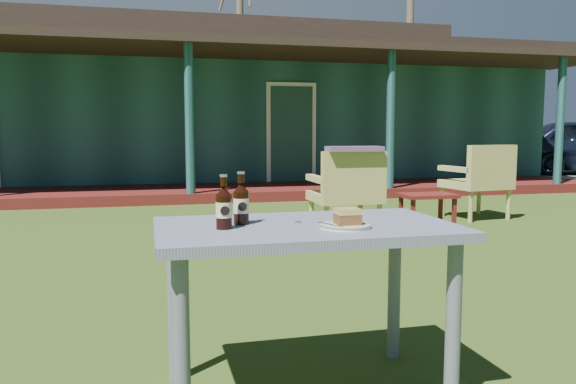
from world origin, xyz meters
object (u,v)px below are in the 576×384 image
object	(u,v)px
cake_slice	(348,216)
side_table	(427,199)
cola_bottle_far	(224,207)
cafe_table	(306,249)
armchair_left	(348,189)
armchair_right	(481,177)
plate	(345,226)
cola_bottle_near	(241,203)

from	to	relation	value
cake_slice	side_table	size ratio (longest dim) A/B	0.15
cake_slice	cola_bottle_far	distance (m)	0.48
cafe_table	armchair_left	world-z (taller)	armchair_left
armchair_right	side_table	xyz separation A→B (m)	(-0.99, -0.50, -0.18)
cafe_table	cake_slice	size ratio (longest dim) A/B	13.04
cafe_table	armchair_right	distance (m)	5.27
plate	cola_bottle_near	size ratio (longest dim) A/B	0.95
cola_bottle_far	cola_bottle_near	bearing A→B (deg)	49.09
cola_bottle_near	armchair_right	size ratio (longest dim) A/B	0.23
cafe_table	cake_slice	world-z (taller)	cake_slice
cake_slice	armchair_left	size ratio (longest dim) A/B	0.10
cola_bottle_far	armchair_left	size ratio (longest dim) A/B	0.24
armchair_left	armchair_right	xyz separation A→B (m)	(2.04, 0.78, 0.02)
armchair_right	cake_slice	bearing A→B (deg)	-128.35
armchair_left	cake_slice	bearing A→B (deg)	-110.08
cola_bottle_near	cafe_table	bearing A→B (deg)	-14.82
cafe_table	cake_slice	bearing A→B (deg)	-40.20
cafe_table	armchair_left	bearing A→B (deg)	67.18
cafe_table	plate	distance (m)	0.20
cake_slice	side_table	xyz separation A→B (m)	(2.28, 3.63, -0.42)
cake_slice	cola_bottle_near	size ratio (longest dim) A/B	0.43
cafe_table	cola_bottle_near	distance (m)	0.32
cake_slice	cola_bottle_far	bearing A→B (deg)	169.60
plate	armchair_right	distance (m)	5.28
cafe_table	side_table	xyz separation A→B (m)	(2.42, 3.52, -0.28)
plate	side_table	world-z (taller)	plate
cafe_table	armchair_right	world-z (taller)	armchair_right
plate	cake_slice	xyz separation A→B (m)	(0.01, 0.00, 0.04)
armchair_left	cafe_table	bearing A→B (deg)	-112.82
cola_bottle_near	armchair_right	bearing A→B (deg)	47.19
plate	cola_bottle_far	size ratio (longest dim) A/B	0.97
cola_bottle_near	cola_bottle_far	bearing A→B (deg)	-130.91
armchair_right	cola_bottle_far	bearing A→B (deg)	-132.76
cafe_table	armchair_right	size ratio (longest dim) A/B	1.29
cola_bottle_near	cola_bottle_far	xyz separation A→B (m)	(-0.08, -0.10, -0.00)
plate	cola_bottle_near	xyz separation A→B (m)	(-0.38, 0.18, 0.08)
cafe_table	plate	bearing A→B (deg)	-42.69
cake_slice	armchair_left	bearing A→B (deg)	69.92
cola_bottle_far	side_table	xyz separation A→B (m)	(2.75, 3.55, -0.46)
cola_bottle_far	cafe_table	bearing A→B (deg)	4.84
cake_slice	cola_bottle_near	world-z (taller)	cola_bottle_near
plate	armchair_right	size ratio (longest dim) A/B	0.22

